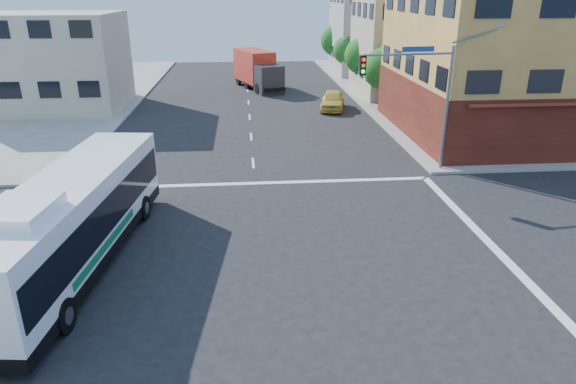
{
  "coord_description": "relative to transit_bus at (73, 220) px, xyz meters",
  "views": [
    {
      "loc": [
        -0.46,
        -16.55,
        9.77
      ],
      "look_at": [
        1.31,
        3.74,
        1.72
      ],
      "focal_mm": 32.0,
      "sensor_mm": 36.0,
      "label": 1
    }
  ],
  "objects": [
    {
      "name": "street_tree_b",
      "position": [
        18.8,
        34.63,
        1.88
      ],
      "size": [
        3.8,
        3.8,
        5.79
      ],
      "color": "#3C2A15",
      "rests_on": "ground"
    },
    {
      "name": "parked_car",
      "position": [
        14.17,
        26.02,
        -1.05
      ],
      "size": [
        2.97,
        5.15,
        1.65
      ],
      "primitive_type": "imported",
      "rotation": [
        0.0,
        0.0,
        -0.22
      ],
      "color": "gold",
      "rests_on": "ground"
    },
    {
      "name": "ground",
      "position": [
        6.89,
        -1.29,
        -1.87
      ],
      "size": [
        120.0,
        120.0,
        0.0
      ],
      "primitive_type": "plane",
      "color": "black",
      "rests_on": "ground"
    },
    {
      "name": "building_west",
      "position": [
        -10.13,
        28.69,
        2.13
      ],
      "size": [
        12.06,
        10.06,
        8.0
      ],
      "color": "beige",
      "rests_on": "ground"
    },
    {
      "name": "box_truck",
      "position": [
        8.03,
        36.79,
        -0.0
      ],
      "size": [
        5.17,
        8.89,
        3.85
      ],
      "rotation": [
        0.0,
        0.0,
        0.34
      ],
      "color": "#27272C",
      "rests_on": "ground"
    },
    {
      "name": "signal_mast_ne",
      "position": [
        15.97,
        9.33,
        3.11
      ],
      "size": [
        7.91,
        1.13,
        8.07
      ],
      "color": "slate",
      "rests_on": "ground"
    },
    {
      "name": "transit_bus",
      "position": [
        0.0,
        0.0,
        0.0
      ],
      "size": [
        4.24,
        13.16,
        3.83
      ],
      "rotation": [
        0.0,
        0.0,
        -0.12
      ],
      "color": "black",
      "rests_on": "ground"
    },
    {
      "name": "street_tree_c",
      "position": [
        18.8,
        42.63,
        1.59
      ],
      "size": [
        3.4,
        3.4,
        5.29
      ],
      "color": "#3C2A15",
      "rests_on": "ground"
    },
    {
      "name": "building_east_near",
      "position": [
        23.87,
        32.69,
        2.63
      ],
      "size": [
        12.06,
        10.06,
        9.0
      ],
      "color": "tan",
      "rests_on": "ground"
    },
    {
      "name": "street_tree_a",
      "position": [
        18.8,
        26.63,
        1.72
      ],
      "size": [
        3.6,
        3.6,
        5.53
      ],
      "color": "#3C2A15",
      "rests_on": "ground"
    },
    {
      "name": "corner_building_ne",
      "position": [
        26.88,
        17.19,
        4.02
      ],
      "size": [
        18.1,
        15.44,
        14.0
      ],
      "color": "gold",
      "rests_on": "ground"
    },
    {
      "name": "street_tree_d",
      "position": [
        18.8,
        50.63,
        2.01
      ],
      "size": [
        4.0,
        4.0,
        6.03
      ],
      "color": "#3C2A15",
      "rests_on": "ground"
    },
    {
      "name": "building_east_far",
      "position": [
        23.87,
        46.69,
        3.13
      ],
      "size": [
        12.06,
        10.06,
        10.0
      ],
      "color": "#9F9F9A",
      "rests_on": "ground"
    }
  ]
}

